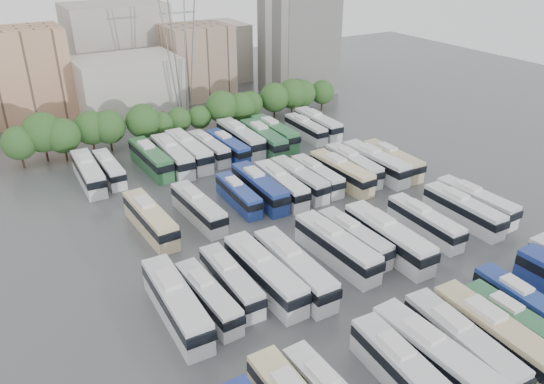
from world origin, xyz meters
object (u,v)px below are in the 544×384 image
bus_r1_s4 (294,268)px  bus_r2_s6 (259,187)px  electricity_pylon (178,26)px  bus_r2_s9 (317,175)px  bus_r1_s8 (388,237)px  bus_r0_s9 (525,305)px  bus_r1_s7 (354,237)px  bus_r3_s3 (151,158)px  bus_r1_s1 (208,297)px  bus_r3_s12 (306,128)px  bus_r3_s9 (263,139)px  apartment_tower (299,35)px  bus_r3_s7 (227,146)px  bus_r2_s7 (281,184)px  bus_r1_s2 (231,280)px  bus_r3_s8 (240,138)px  bus_r0_s5 (435,357)px  bus_r0_s8 (516,324)px  bus_r3_s1 (109,168)px  bus_r0_s7 (497,336)px  bus_r1_s3 (264,273)px  bus_r0_s4 (406,372)px  bus_r3_s5 (188,150)px  bus_r2_s3 (198,208)px  bus_r3_s6 (209,148)px  bus_r2_s8 (299,179)px  bus_r2_s13 (392,160)px  bus_r3_s10 (274,133)px  bus_r2_s11 (353,165)px  bus_r3_s4 (172,156)px  bus_r1_s6 (336,247)px  bus_r2_s12 (375,163)px  bus_r3_s13 (318,124)px  bus_r2_s10 (341,172)px  bus_r2_s1 (150,219)px  bus_r1_s13 (476,201)px  bus_r0_s6 (462,344)px  bus_r3_s0 (88,172)px

bus_r1_s4 → bus_r2_s6: bearing=72.0°
electricity_pylon → bus_r2_s9: 41.80m
bus_r1_s8 → bus_r0_s9: bearing=-77.7°
bus_r1_s7 → bus_r3_s3: bearing=108.3°
bus_r1_s1 → bus_r3_s12: (36.27, 36.98, 0.04)m
bus_r3_s3 → bus_r3_s9: size_ratio=0.96×
apartment_tower → bus_r3_s7: (-32.50, -28.54, -11.19)m
bus_r2_s7 → bus_r3_s9: bus_r3_s9 is taller
bus_r1_s2 → bus_r1_s7: bearing=1.5°
bus_r3_s8 → apartment_tower: bearing=42.7°
electricity_pylon → bus_r3_s3: size_ratio=2.58×
apartment_tower → bus_r1_s4: size_ratio=1.95×
bus_r0_s5 → bus_r0_s8: 10.09m
bus_r3_s1 → bus_r3_s9: bus_r3_s9 is taller
bus_r0_s7 → bus_r1_s3: size_ratio=1.01×
bus_r0_s4 → bus_r1_s7: bearing=65.9°
bus_r3_s5 → bus_r2_s3: bearing=-109.8°
apartment_tower → bus_r3_s6: apartment_tower is taller
bus_r2_s8 → bus_r3_s3: (-16.43, 18.30, 0.13)m
bus_r2_s13 → bus_r3_s1: 44.56m
bus_r2_s9 → bus_r3_s10: size_ratio=0.87×
bus_r2_s3 → bus_r3_s5: bearing=68.5°
bus_r0_s9 → bus_r1_s7: (-6.58, 18.66, 0.00)m
bus_r3_s1 → bus_r3_s3: bearing=-0.3°
bus_r3_s1 → bus_r1_s4: bearing=-75.2°
bus_r2_s11 → bus_r3_s5: (-20.08, 18.17, 0.20)m
bus_r3_s4 → bus_r1_s8: bearing=-69.6°
bus_r1_s6 → bus_r2_s12: size_ratio=0.98×
bus_r3_s13 → bus_r3_s9: bearing=-169.8°
bus_r0_s4 → bus_r3_s13: bus_r3_s13 is taller
bus_r0_s4 → bus_r0_s7: 10.03m
bus_r2_s10 → bus_r2_s8: bearing=166.7°
bus_r1_s7 → bus_r2_s9: size_ratio=1.03×
bus_r3_s5 → bus_r1_s6: bearing=-85.7°
bus_r2_s8 → bus_r3_s4: size_ratio=0.91×
bus_r2_s6 → bus_r3_s5: size_ratio=0.93×
bus_r2_s1 → bus_r2_s11: size_ratio=1.02×
bus_r1_s13 → bus_r3_s8: bearing=111.5°
bus_r2_s11 → bus_r1_s8: bearing=-114.5°
bus_r3_s6 → bus_r3_s12: 19.58m
bus_r0_s6 → bus_r2_s6: bearing=93.1°
bus_r0_s5 → bus_r1_s2: (-10.00, 19.15, -0.28)m
bus_r2_s13 → bus_r2_s7: bearing=177.4°
bus_r2_s7 → bus_r3_s10: bus_r3_s10 is taller
bus_r1_s3 → bus_r1_s13: bearing=-1.2°
electricity_pylon → bus_r1_s8: electricity_pylon is taller
bus_r1_s3 → bus_r3_s3: bearing=88.3°
bus_r0_s8 → bus_r3_s10: bearing=82.9°
electricity_pylon → bus_r3_s0: size_ratio=2.63×
bus_r1_s8 → bus_r3_s12: (13.32, 37.81, -0.35)m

